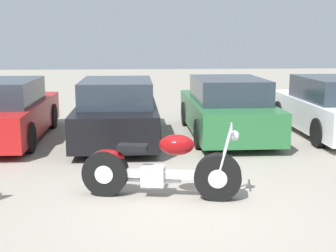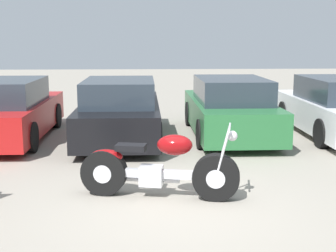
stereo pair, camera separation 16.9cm
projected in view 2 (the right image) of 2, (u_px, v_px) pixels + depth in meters
name	position (u px, v px, depth m)	size (l,w,h in m)	color
ground_plane	(179.00, 206.00, 6.60)	(60.00, 60.00, 0.00)	gray
motorcycle	(158.00, 168.00, 6.90)	(2.36, 0.88, 1.10)	black
parked_car_red	(8.00, 111.00, 10.86)	(1.85, 4.47, 1.42)	red
parked_car_black	(120.00, 111.00, 10.84)	(1.85, 4.47, 1.42)	black
parked_car_green	(229.00, 109.00, 11.25)	(1.85, 4.47, 1.42)	#286B38
parked_car_white	(336.00, 108.00, 11.34)	(1.85, 4.47, 1.42)	white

